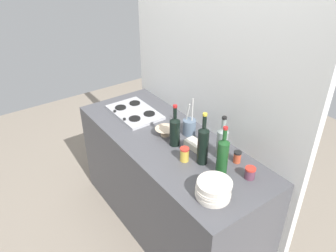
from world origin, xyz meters
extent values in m
plane|color=gray|center=(0.00, 0.00, 0.00)|extent=(6.00, 6.00, 0.00)
cube|color=#4C4C51|center=(0.00, 0.00, 0.45)|extent=(1.80, 0.70, 0.90)
cube|color=white|center=(0.00, 0.38, 1.19)|extent=(1.90, 0.06, 2.38)
cube|color=#B2B2B7|center=(-0.51, 0.00, 0.91)|extent=(0.49, 0.33, 0.02)
cylinder|color=black|center=(-0.63, -0.07, 0.93)|extent=(0.10, 0.10, 0.01)
cylinder|color=black|center=(-0.38, -0.07, 0.93)|extent=(0.10, 0.10, 0.01)
cylinder|color=black|center=(-0.63, 0.08, 0.93)|extent=(0.10, 0.10, 0.01)
cylinder|color=black|center=(-0.38, 0.08, 0.93)|extent=(0.10, 0.10, 0.01)
cylinder|color=black|center=(-0.59, -0.15, 0.93)|extent=(0.02, 0.02, 0.02)
cylinder|color=black|center=(-0.42, -0.15, 0.93)|extent=(0.02, 0.02, 0.02)
cylinder|color=silver|center=(0.67, -0.14, 0.91)|extent=(0.21, 0.21, 0.01)
cylinder|color=silver|center=(0.67, -0.15, 0.92)|extent=(0.21, 0.21, 0.01)
cylinder|color=silver|center=(0.68, -0.15, 0.93)|extent=(0.21, 0.21, 0.01)
cylinder|color=silver|center=(0.67, -0.15, 0.95)|extent=(0.21, 0.21, 0.01)
cylinder|color=silver|center=(0.68, -0.15, 0.96)|extent=(0.21, 0.21, 0.01)
cylinder|color=silver|center=(0.68, -0.15, 0.97)|extent=(0.21, 0.21, 0.01)
cylinder|color=silver|center=(0.67, -0.14, 0.98)|extent=(0.21, 0.21, 0.01)
cylinder|color=silver|center=(0.68, -0.14, 1.00)|extent=(0.21, 0.21, 0.01)
cylinder|color=silver|center=(0.68, -0.14, 1.01)|extent=(0.21, 0.21, 0.01)
cylinder|color=gray|center=(0.40, 0.18, 1.01)|extent=(0.08, 0.08, 0.21)
cone|color=gray|center=(0.40, 0.18, 1.13)|extent=(0.08, 0.08, 0.03)
cylinder|color=gray|center=(0.40, 0.18, 1.18)|extent=(0.03, 0.03, 0.07)
cylinder|color=black|center=(0.40, 0.18, 1.22)|extent=(0.03, 0.03, 0.02)
cylinder|color=black|center=(0.09, 0.00, 1.00)|extent=(0.08, 0.08, 0.21)
cone|color=black|center=(0.09, 0.00, 1.12)|extent=(0.08, 0.08, 0.03)
cylinder|color=black|center=(0.09, 0.00, 1.18)|extent=(0.03, 0.03, 0.08)
cylinder|color=#B21E1E|center=(0.09, 0.00, 1.23)|extent=(0.03, 0.03, 0.02)
cylinder|color=black|center=(0.38, 0.02, 1.03)|extent=(0.08, 0.08, 0.26)
cone|color=black|center=(0.38, 0.02, 1.17)|extent=(0.08, 0.08, 0.03)
cylinder|color=black|center=(0.38, 0.02, 1.23)|extent=(0.03, 0.03, 0.09)
cylinder|color=gold|center=(0.38, 0.02, 1.28)|extent=(0.03, 0.03, 0.02)
cylinder|color=#19471E|center=(0.54, 0.05, 1.02)|extent=(0.08, 0.08, 0.25)
cone|color=#19471E|center=(0.54, 0.05, 1.16)|extent=(0.08, 0.08, 0.03)
cylinder|color=#19471E|center=(0.54, 0.05, 1.21)|extent=(0.03, 0.03, 0.07)
cylinder|color=#B21E1E|center=(0.54, 0.05, 1.25)|extent=(0.03, 0.03, 0.02)
cylinder|color=beige|center=(-0.06, 0.02, 0.91)|extent=(0.07, 0.07, 0.01)
cone|color=beige|center=(-0.06, 0.02, 0.94)|extent=(0.16, 0.16, 0.05)
cube|color=silver|center=(0.21, 0.10, 0.93)|extent=(0.16, 0.10, 0.05)
cylinder|color=slate|center=(0.03, 0.18, 0.96)|extent=(0.10, 0.10, 0.12)
cylinder|color=#B7B7B2|center=(0.04, 0.20, 1.08)|extent=(0.03, 0.03, 0.25)
cylinder|color=#B7B7B2|center=(0.01, 0.17, 1.06)|extent=(0.05, 0.02, 0.21)
cylinder|color=#C64C2D|center=(0.51, 0.22, 0.94)|extent=(0.05, 0.05, 0.07)
cylinder|color=black|center=(0.51, 0.22, 0.98)|extent=(0.05, 0.05, 0.01)
cylinder|color=#66384C|center=(0.68, 0.17, 0.93)|extent=(0.07, 0.07, 0.07)
cylinder|color=red|center=(0.68, 0.17, 0.98)|extent=(0.07, 0.07, 0.01)
cylinder|color=gold|center=(0.29, -0.06, 0.95)|extent=(0.06, 0.06, 0.09)
cylinder|color=red|center=(0.29, -0.06, 1.00)|extent=(0.07, 0.07, 0.01)
camera|label=1|loc=(1.74, -1.24, 2.31)|focal=35.33mm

